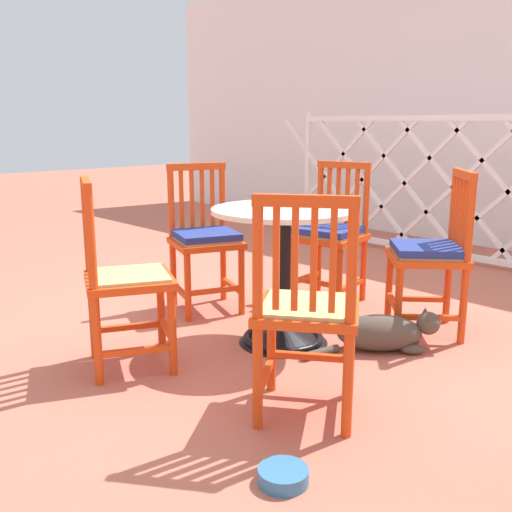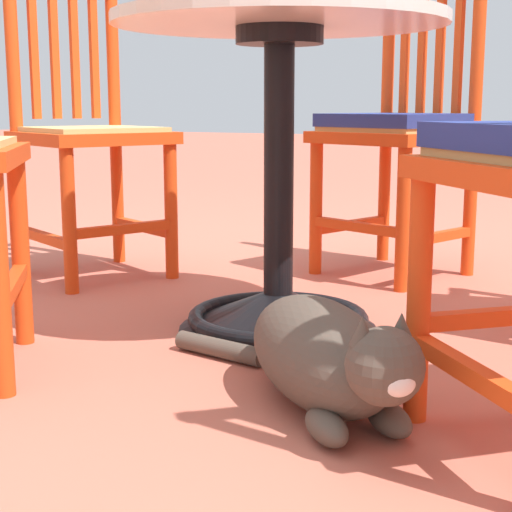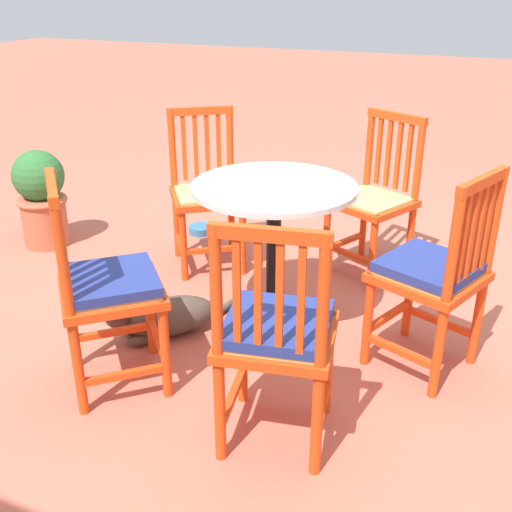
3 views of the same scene
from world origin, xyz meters
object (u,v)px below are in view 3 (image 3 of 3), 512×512
Objects in this scene: orange_chair_facing_out at (374,201)px; orange_chair_by_planter at (207,195)px; orange_chair_at_corner at (433,275)px; cafe_table at (273,273)px; tabby_cat at (163,317)px; orange_chair_near_fence at (276,336)px; orange_chair_tucked_in at (106,289)px; pet_water_bowl at (201,229)px; terracotta_planter at (41,196)px.

orange_chair_facing_out is 0.96m from orange_chair_by_planter.
orange_chair_at_corner is 0.96m from orange_chair_facing_out.
orange_chair_by_planter is (1.37, -0.58, -0.01)m from orange_chair_at_corner.
cafe_table reaches higher than tabby_cat.
orange_chair_by_planter is at bearing -39.68° from cafe_table.
orange_chair_near_fence and orange_chair_facing_out have the same top height.
orange_chair_near_fence and orange_chair_by_planter have the same top height.
tabby_cat is (1.20, 0.24, -0.35)m from orange_chair_at_corner.
orange_chair_facing_out is (0.02, -1.55, -0.01)m from orange_chair_near_fence.
tabby_cat is at bearing -89.01° from orange_chair_tucked_in.
orange_chair_near_fence is 1.55m from orange_chair_facing_out.
orange_chair_facing_out is at bearing -110.60° from cafe_table.
pet_water_bowl is at bearing -74.65° from orange_chair_tucked_in.
orange_chair_tucked_in is 1.00× the size of orange_chair_by_planter.
terracotta_planter is (2.02, 0.43, -0.11)m from orange_chair_facing_out.
orange_chair_facing_out is at bearing -124.37° from tabby_cat.
orange_chair_at_corner is 1.49m from orange_chair_by_planter.
orange_chair_facing_out is 1.00× the size of orange_chair_by_planter.
orange_chair_tucked_in is 1.47× the size of terracotta_planter.
orange_chair_facing_out is 1.47× the size of terracotta_planter.
orange_chair_tucked_in is 1.67m from terracotta_planter.
cafe_table reaches higher than pet_water_bowl.
orange_chair_facing_out is 1.36m from tabby_cat.
orange_chair_tucked_in and orange_chair_near_fence have the same top height.
orange_chair_tucked_in is at bearing 105.35° from pet_water_bowl.
cafe_table is 0.77m from orange_chair_at_corner.
orange_chair_near_fence is 1.59m from orange_chair_by_planter.
orange_chair_near_fence and orange_chair_at_corner have the same top height.
tabby_cat is (0.76, -0.46, -0.35)m from orange_chair_near_fence.
terracotta_planter is (2.47, -0.42, -0.12)m from orange_chair_at_corner.
orange_chair_tucked_in reaches higher than pet_water_bowl.
cafe_table is at bearing -4.90° from orange_chair_at_corner.
orange_chair_tucked_in and orange_chair_at_corner have the same top height.
orange_chair_near_fence is at bearing 112.38° from cafe_table.
terracotta_planter is (1.28, -1.07, -0.12)m from orange_chair_tucked_in.
terracotta_planter is at bearing 33.93° from pet_water_bowl.
orange_chair_tucked_in is at bearing 28.42° from orange_chair_at_corner.
terracotta_planter is (1.72, -0.36, 0.04)m from cafe_table.
tabby_cat is (0.45, 0.30, -0.19)m from cafe_table.
orange_chair_at_corner reaches higher than pet_water_bowl.
terracotta_planter is at bearing -28.89° from orange_chair_near_fence.
cafe_table is at bearing -67.62° from orange_chair_near_fence.
pet_water_bowl is at bearing -6.33° from orange_chair_facing_out.
orange_chair_tucked_in reaches higher than tabby_cat.
orange_chair_facing_out is 5.36× the size of pet_water_bowl.
terracotta_planter is at bearing 8.31° from orange_chair_by_planter.
orange_chair_near_fence reaches higher than pet_water_bowl.
orange_chair_by_planter is 1.11m from terracotta_planter.
orange_chair_at_corner reaches higher than terracotta_planter.
terracotta_planter reaches higher than pet_water_bowl.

